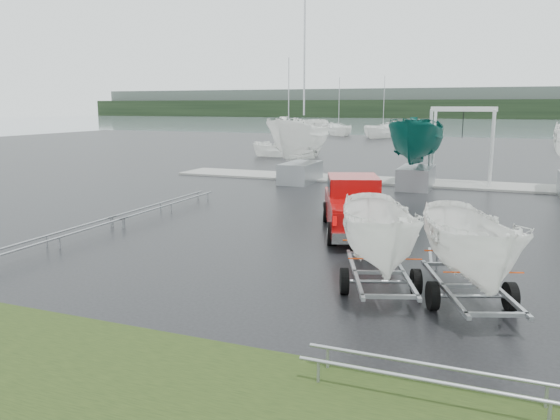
# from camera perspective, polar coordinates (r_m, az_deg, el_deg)

# --- Properties ---
(ground_plane) EXTENTS (120.00, 120.00, 0.00)m
(ground_plane) POSITION_cam_1_polar(r_m,az_deg,el_deg) (17.94, 11.09, -2.83)
(ground_plane) COLOR black
(ground_plane) RESTS_ON ground
(lake) EXTENTS (300.00, 300.00, 0.00)m
(lake) POSITION_cam_1_polar(r_m,az_deg,el_deg) (117.28, 20.34, 8.17)
(lake) COLOR slate
(lake) RESTS_ON ground
(grass_verge) EXTENTS (40.00, 40.00, 0.00)m
(grass_verge) POSITION_cam_1_polar(r_m,az_deg,el_deg) (8.07, -4.67, -20.39)
(grass_verge) COLOR black
(grass_verge) RESTS_ON ground
(dock) EXTENTS (30.00, 3.00, 0.12)m
(dock) POSITION_cam_1_polar(r_m,az_deg,el_deg) (30.60, 15.65, 2.71)
(dock) COLOR gray
(dock) RESTS_ON ground
(treeline) EXTENTS (300.00, 8.00, 6.00)m
(treeline) POSITION_cam_1_polar(r_m,az_deg,el_deg) (187.19, 21.03, 9.81)
(treeline) COLOR black
(treeline) RESTS_ON ground
(far_hill) EXTENTS (300.00, 6.00, 10.00)m
(far_hill) POSITION_cam_1_polar(r_m,az_deg,el_deg) (195.19, 21.11, 10.41)
(far_hill) COLOR #4C5651
(far_hill) RESTS_ON ground
(pickup_truck) EXTENTS (3.49, 5.67, 1.79)m
(pickup_truck) POSITION_cam_1_polar(r_m,az_deg,el_deg) (18.53, 7.80, 0.66)
(pickup_truck) COLOR #870707
(pickup_truck) RESTS_ON ground
(trailer_hitched) EXTENTS (2.30, 3.79, 4.78)m
(trailer_hitched) POSITION_cam_1_polar(r_m,az_deg,el_deg) (12.23, 10.65, 3.21)
(trailer_hitched) COLOR #909398
(trailer_hitched) RESTS_ON ground
(trailer_parked) EXTENTS (2.35, 3.79, 4.69)m
(trailer_parked) POSITION_cam_1_polar(r_m,az_deg,el_deg) (11.78, 19.77, 2.25)
(trailer_parked) COLOR #909398
(trailer_parked) RESTS_ON ground
(boat_hoist) EXTENTS (3.30, 2.18, 4.12)m
(boat_hoist) POSITION_cam_1_polar(r_m,az_deg,el_deg) (30.25, 18.50, 7.45)
(boat_hoist) COLOR silver
(boat_hoist) RESTS_ON ground
(keelboat_0) EXTENTS (2.48, 3.20, 10.65)m
(keelboat_0) POSITION_cam_1_polar(r_m,az_deg,el_deg) (29.87, 2.20, 10.42)
(keelboat_0) COLOR #909398
(keelboat_0) RESTS_ON ground
(keelboat_1) EXTENTS (2.50, 3.20, 7.75)m
(keelboat_1) POSITION_cam_1_polar(r_m,az_deg,el_deg) (28.61, 14.35, 10.13)
(keelboat_1) COLOR #909398
(keelboat_1) RESTS_ON ground
(mast_rack_0) EXTENTS (0.56, 6.50, 0.06)m
(mast_rack_0) POSITION_cam_1_polar(r_m,az_deg,el_deg) (22.16, -11.85, 0.68)
(mast_rack_0) COLOR #909398
(mast_rack_0) RESTS_ON ground
(mast_rack_1) EXTENTS (0.56, 6.50, 0.06)m
(mast_rack_1) POSITION_cam_1_polar(r_m,az_deg,el_deg) (17.59, -22.65, -2.58)
(mast_rack_1) COLOR #909398
(mast_rack_1) RESTS_ON ground
(mast_rack_2) EXTENTS (7.00, 0.56, 0.06)m
(mast_rack_2) POSITION_cam_1_polar(r_m,az_deg,el_deg) (8.61, 26.31, -16.79)
(mast_rack_2) COLOR #909398
(mast_rack_2) RESTS_ON ground
(moored_boat_0) EXTENTS (2.97, 2.94, 10.97)m
(moored_boat_0) POSITION_cam_1_polar(r_m,az_deg,el_deg) (45.75, 0.90, 5.64)
(moored_boat_0) COLOR white
(moored_boat_0) RESTS_ON ground
(moored_boat_1) EXTENTS (3.87, 3.92, 12.07)m
(moored_boat_1) POSITION_cam_1_polar(r_m,az_deg,el_deg) (74.08, 10.68, 7.46)
(moored_boat_1) COLOR white
(moored_boat_1) RESTS_ON ground
(moored_boat_4) EXTENTS (3.70, 3.72, 11.54)m
(moored_boat_4) POSITION_cam_1_polar(r_m,az_deg,el_deg) (78.15, 6.12, 7.76)
(moored_boat_4) COLOR white
(moored_boat_4) RESTS_ON ground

